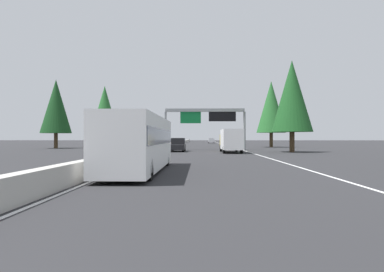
% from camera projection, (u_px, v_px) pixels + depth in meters
% --- Properties ---
extents(ground_plane, '(320.00, 320.00, 0.00)m').
position_uv_depth(ground_plane, '(172.00, 148.00, 61.98)').
color(ground_plane, '#262628').
extents(median_barrier, '(180.00, 0.56, 0.90)m').
position_uv_depth(median_barrier, '(178.00, 143.00, 81.98)').
color(median_barrier, '#ADAAA3').
rests_on(median_barrier, ground).
extents(shoulder_stripe_right, '(160.00, 0.16, 0.01)m').
position_uv_depth(shoulder_stripe_right, '(230.00, 146.00, 71.71)').
color(shoulder_stripe_right, silver).
rests_on(shoulder_stripe_right, ground).
extents(shoulder_stripe_median, '(160.00, 0.16, 0.01)m').
position_uv_depth(shoulder_stripe_median, '(177.00, 146.00, 71.97)').
color(shoulder_stripe_median, silver).
rests_on(shoulder_stripe_median, ground).
extents(sign_gantry_overhead, '(0.50, 12.68, 6.44)m').
position_uv_depth(sign_gantry_overhead, '(206.00, 117.00, 52.18)').
color(sign_gantry_overhead, gray).
rests_on(sign_gantry_overhead, ground).
extents(bus_distant_a, '(11.50, 2.55, 3.10)m').
position_uv_depth(bus_distant_a, '(140.00, 142.00, 19.09)').
color(bus_distant_a, white).
rests_on(bus_distant_a, ground).
extents(box_truck_near_right, '(8.50, 2.40, 2.95)m').
position_uv_depth(box_truck_near_right, '(231.00, 140.00, 42.99)').
color(box_truck_near_right, white).
rests_on(box_truck_near_right, ground).
extents(pickup_mid_right, '(5.60, 2.00, 1.86)m').
position_uv_depth(pickup_mid_right, '(178.00, 145.00, 46.82)').
color(pickup_mid_right, black).
rests_on(pickup_mid_right, ground).
extents(minivan_far_right, '(5.00, 1.95, 1.69)m').
position_uv_depth(minivan_far_right, '(211.00, 140.00, 114.24)').
color(minivan_far_right, silver).
rests_on(minivan_far_right, ground).
extents(oncoming_near, '(4.40, 1.80, 1.47)m').
position_uv_depth(oncoming_near, '(169.00, 142.00, 88.01)').
color(oncoming_near, maroon).
rests_on(oncoming_near, ground).
extents(oncoming_far, '(4.40, 1.80, 1.47)m').
position_uv_depth(oncoming_far, '(148.00, 143.00, 74.55)').
color(oncoming_far, '#1E4793').
rests_on(oncoming_far, ground).
extents(conifer_right_near, '(5.36, 5.36, 12.19)m').
position_uv_depth(conifer_right_near, '(292.00, 96.00, 44.38)').
color(conifer_right_near, '#4C3823').
rests_on(conifer_right_near, ground).
extents(conifer_right_mid, '(5.77, 5.77, 13.12)m').
position_uv_depth(conifer_right_mid, '(271.00, 107.00, 66.54)').
color(conifer_right_mid, '#4C3823').
rests_on(conifer_right_mid, ground).
extents(conifer_left_near, '(5.42, 5.42, 12.31)m').
position_uv_depth(conifer_left_near, '(56.00, 106.00, 59.94)').
color(conifer_left_near, '#4C3823').
rests_on(conifer_left_near, ground).
extents(conifer_left_mid, '(5.32, 5.32, 12.09)m').
position_uv_depth(conifer_left_mid, '(105.00, 110.00, 65.92)').
color(conifer_left_mid, '#4C3823').
rests_on(conifer_left_mid, ground).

